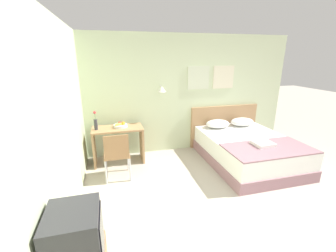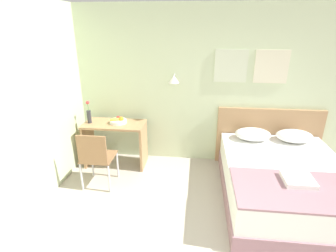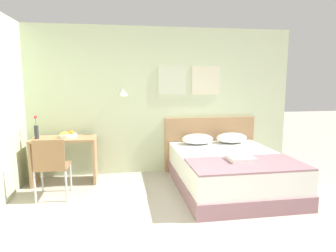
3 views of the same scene
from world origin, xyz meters
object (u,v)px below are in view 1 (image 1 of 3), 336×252
throw_blanket (269,148)px  pillow_left (218,124)px  folded_towel_near_foot (263,143)px  desk_chair (117,153)px  bed (248,150)px  headboard (224,125)px  pillow_right (242,122)px  flower_vase (96,123)px  television (75,238)px  fruit_bowl (121,125)px  desk (118,139)px

throw_blanket → pillow_left: bearing=103.0°
folded_towel_near_foot → desk_chair: desk_chair is taller
pillow_left → desk_chair: size_ratio=0.63×
bed → headboard: (0.00, 1.07, 0.23)m
folded_towel_near_foot → pillow_left: bearing=103.4°
pillow_right → folded_towel_near_foot: pillow_right is taller
flower_vase → television: size_ratio=0.80×
bed → desk_chair: size_ratio=2.31×
bed → throw_blanket: 0.67m
fruit_bowl → throw_blanket: bearing=-28.2°
fruit_bowl → flower_vase: 0.50m
bed → desk_chair: 2.69m
headboard → pillow_right: 0.45m
pillow_left → pillow_right: 0.65m
pillow_right → desk: desk is taller
bed → folded_towel_near_foot: 0.57m
throw_blanket → folded_towel_near_foot: size_ratio=4.61×
headboard → desk: (-2.62, -0.33, 0.01)m
folded_towel_near_foot → desk_chair: (-2.65, 0.47, -0.08)m
bed → desk: size_ratio=2.03×
desk_chair → fruit_bowl: 0.81m
throw_blanket → flower_vase: size_ratio=4.11×
pillow_left → folded_towel_near_foot: (0.30, -1.25, -0.04)m
desk_chair → flower_vase: 0.88m
pillow_right → flower_vase: (-3.35, -0.07, 0.26)m
throw_blanket → desk: (-2.62, 1.35, -0.06)m
folded_towel_near_foot → bed: bearing=86.7°
fruit_bowl → bed: bearing=-16.7°
headboard → folded_towel_near_foot: size_ratio=5.10×
desk → bed: bearing=-15.8°
folded_towel_near_foot → desk: desk is taller
throw_blanket → fruit_bowl: 2.90m
television → desk: bearing=81.5°
bed → folded_towel_near_foot: folded_towel_near_foot is taller
pillow_right → throw_blanket: bearing=-103.0°
fruit_bowl → flower_vase: bearing=-174.5°
throw_blanket → folded_towel_near_foot: folded_towel_near_foot is taller
bed → folded_towel_near_foot: (-0.03, -0.46, 0.34)m
throw_blanket → desk_chair: 2.75m
bed → desk: 2.73m
desk_chair → fruit_bowl: bearing=80.2°
flower_vase → throw_blanket: bearing=-23.5°
throw_blanket → bed: bearing=90.0°
flower_vase → desk: bearing=3.5°
pillow_left → pillow_right: bearing=0.0°
desk → pillow_right: bearing=0.9°
headboard → fruit_bowl: (-2.55, -0.31, 0.30)m
pillow_right → flower_vase: bearing=-178.7°
pillow_right → throw_blanket: size_ratio=0.36×
headboard → pillow_right: (0.32, -0.28, 0.15)m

